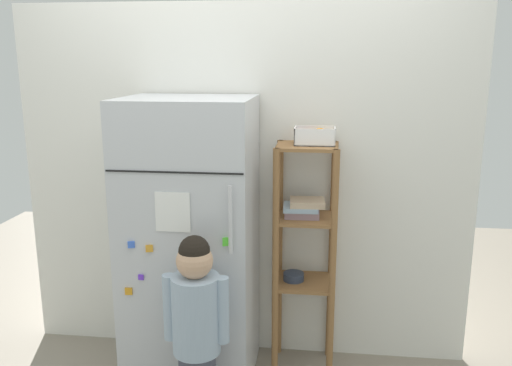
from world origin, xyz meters
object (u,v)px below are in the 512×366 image
object	(u,v)px
fruit_bin	(315,137)
refrigerator	(191,243)
pantry_shelf_unit	(304,237)
child_standing	(196,314)

from	to	relation	value
fruit_bin	refrigerator	bearing A→B (deg)	-167.57
pantry_shelf_unit	fruit_bin	distance (m)	0.56
refrigerator	pantry_shelf_unit	distance (m)	0.62
pantry_shelf_unit	fruit_bin	xyz separation A→B (m)	(0.05, 0.01, 0.56)
refrigerator	pantry_shelf_unit	xyz separation A→B (m)	(0.61, 0.14, 0.01)
refrigerator	fruit_bin	world-z (taller)	refrigerator
pantry_shelf_unit	fruit_bin	bearing A→B (deg)	9.30
pantry_shelf_unit	refrigerator	bearing A→B (deg)	-167.35
child_standing	fruit_bin	xyz separation A→B (m)	(0.53, 0.58, 0.76)
child_standing	fruit_bin	size ratio (longest dim) A/B	4.55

